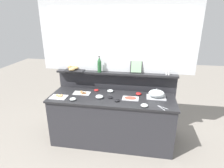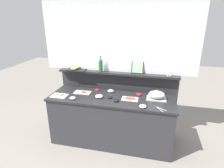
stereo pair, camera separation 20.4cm
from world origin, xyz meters
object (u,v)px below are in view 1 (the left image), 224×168
Objects in this scene: condiment_bowl_red at (139,94)px; framed_picture at (136,67)px; sandwich_platter_front at (59,97)px; pepper_shaker at (169,73)px; serving_cloche at (156,94)px; glass_bowl_large at (110,91)px; glass_bowl_medium at (144,105)px; serving_tongs at (162,108)px; sandwich_platter_rear at (82,93)px; glass_bowl_small at (99,97)px; salt_shaker at (167,73)px; cold_cuts_platter at (130,98)px; condiment_bowl_teal at (110,97)px; bread_basket at (74,68)px; wine_bottle_green at (99,65)px; condiment_bowl_dark at (117,100)px; condiment_bowl_cream at (96,90)px; glass_bowl_extra at (73,99)px.

framed_picture is at bearing 104.37° from condiment_bowl_red.
pepper_shaker is at bearing 17.26° from sandwich_platter_front.
framed_picture reaches higher than serving_cloche.
glass_bowl_medium is at bearing -38.41° from glass_bowl_large.
serving_cloche is at bearing 99.89° from serving_tongs.
condiment_bowl_red is at bearing 6.60° from sandwich_platter_rear.
salt_shaker is (1.18, 0.52, 0.35)m from glass_bowl_small.
serving_tongs is at bearing -59.07° from framed_picture.
condiment_bowl_teal is (-0.36, -0.04, 0.01)m from cold_cuts_platter.
serving_cloche is 0.45m from glass_bowl_medium.
bread_basket is (-0.65, 0.53, 0.35)m from glass_bowl_small.
sandwich_platter_front is 1.29m from cold_cuts_platter.
serving_cloche is at bearing -15.76° from wine_bottle_green.
serving_tongs is 1.91m from bread_basket.
bread_basket is at bearing 148.13° from condiment_bowl_dark.
condiment_bowl_red reaches higher than condiment_bowl_dark.
glass_bowl_large is 1.12m from salt_shaker.
condiment_bowl_teal is 1.05m from bread_basket.
condiment_bowl_cream is at bearing 150.33° from glass_bowl_medium.
serving_tongs is 0.64× the size of framed_picture.
glass_bowl_medium reaches higher than serving_tongs.
glass_bowl_large is at bearing -168.28° from salt_shaker.
glass_bowl_small is 1.34m from salt_shaker.
glass_bowl_extra is (-0.98, -0.23, 0.01)m from cold_cuts_platter.
pepper_shaker is at bearing 11.26° from glass_bowl_large.
glass_bowl_large is at bearing 141.59° from glass_bowl_medium.
cold_cuts_platter is 0.37m from glass_bowl_medium.
salt_shaker is (0.99, 0.49, 0.36)m from condiment_bowl_teal.
sandwich_platter_rear is 0.92m from cold_cuts_platter.
bread_basket is (0.08, 0.62, 0.36)m from sandwich_platter_front.
condiment_bowl_cream is at bearing -171.27° from salt_shaker.
salt_shaker reaches higher than glass_bowl_medium.
cold_cuts_platter is at bearing 6.78° from sandwich_platter_front.
glass_bowl_extra is 0.81m from bread_basket.
glass_bowl_medium is at bearing -76.65° from framed_picture.
wine_bottle_green is at bearing -4.10° from bread_basket.
pepper_shaker is at bearing 13.20° from sandwich_platter_rear.
condiment_bowl_cream reaches higher than cold_cuts_platter.
serving_tongs is 0.40× the size of bread_basket.
glass_bowl_extra is 0.44× the size of framed_picture.
sandwich_platter_front is 1.03× the size of cold_cuts_platter.
salt_shaker is at bearing -3.83° from framed_picture.
wine_bottle_green is (-0.44, 0.57, 0.46)m from condiment_bowl_dark.
salt_shaker is 0.35× the size of framed_picture.
sandwich_platter_rear is 0.60m from bread_basket.
glass_bowl_small is 0.44× the size of wine_bottle_green.
pepper_shaker reaches higher than sandwich_platter_rear.
condiment_bowl_red is 0.70m from pepper_shaker.
serving_cloche reaches higher than condiment_bowl_teal.
bread_basket is (-1.88, 0.01, -0.01)m from pepper_shaker.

